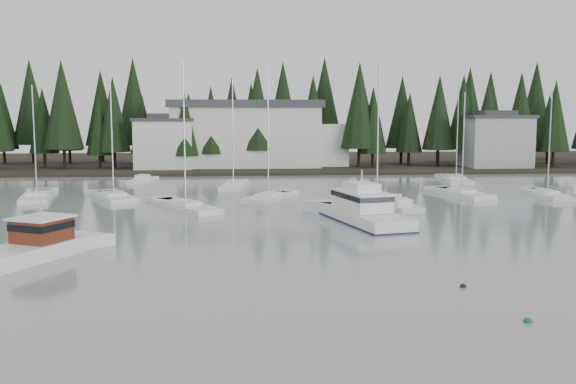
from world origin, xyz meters
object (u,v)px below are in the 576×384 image
Objects in this scene: house_west at (165,142)px; sailboat_6 at (37,198)px; sailboat_10 at (377,203)px; harbor_inn at (258,135)px; sailboat_12 at (114,198)px; sailboat_0 at (456,181)px; sailboat_11 at (547,196)px; house_east_a at (495,140)px; sailboat_2 at (233,187)px; cabin_cruiser_center at (363,213)px; runabout_3 at (143,181)px; sailboat_8 at (462,195)px; lobster_boat_brown at (24,251)px; sailboat_4 at (186,208)px; sailboat_3 at (268,199)px; runabout_1 at (402,208)px.

house_west is 0.75× the size of sailboat_6.
sailboat_6 is at bearing 100.64° from sailboat_10.
sailboat_12 is at bearing -113.75° from harbor_inn.
sailboat_0 is 26.22m from sailboat_10.
sailboat_0 reaches higher than sailboat_11.
sailboat_0 is 1.07× the size of sailboat_6.
sailboat_2 is at bearing -151.29° from house_east_a.
sailboat_6 is 36.23m from sailboat_10.
cabin_cruiser_center is 37.44m from sailboat_0.
sailboat_12 reaches higher than runabout_3.
sailboat_0 is at bearing -73.86° from sailboat_2.
house_east_a is 0.77× the size of sailboat_2.
sailboat_8 is (-17.51, -33.52, -4.85)m from house_east_a.
sailboat_10 is at bearing -76.52° from harbor_inn.
sailboat_8 is at bearing 172.12° from sailboat_0.
sailboat_4 is at bearing 5.67° from lobster_boat_brown.
sailboat_2 reaches higher than harbor_inn.
sailboat_11 is (8.98, -1.83, 0.01)m from sailboat_8.
sailboat_0 is 52.99m from sailboat_6.
sailboat_8 is at bearing -105.00° from sailboat_2.
house_east_a is 1.04× the size of lobster_boat_brown.
sailboat_3 is 11.54m from sailboat_10.
sailboat_3 is 2.25× the size of runabout_1.
sailboat_12 reaches higher than harbor_inn.
sailboat_6 reaches higher than house_east_a.
sailboat_3 reaches higher than lobster_boat_brown.
harbor_inn is at bearing -45.92° from sailboat_6.
lobster_boat_brown is 46.90m from runabout_3.
house_west reaches higher than cabin_cruiser_center.
lobster_boat_brown is at bearing 104.28° from cabin_cruiser_center.
harbor_inn reaches higher than lobster_boat_brown.
lobster_boat_brown is at bearing -176.35° from sailboat_6.
house_east_a is at bearing -84.24° from sailboat_12.
lobster_boat_brown is at bearing -131.48° from house_east_a.
sailboat_2 reaches higher than house_west.
sailboat_11 is at bearing -117.46° from sailboat_12.
harbor_inn is at bearing 42.45° from sailboat_11.
harbor_inn is 4.41× the size of runabout_3.
sailboat_6 is 1.93× the size of runabout_1.
sailboat_4 is 20.67m from runabout_1.
sailboat_6 is 8.41m from sailboat_12.
sailboat_0 is 2.03× the size of runabout_3.
sailboat_11 reaches higher than harbor_inn.
sailboat_12 reaches higher than cabin_cruiser_center.
house_west is 39.53m from sailboat_3.
lobster_boat_brown is at bearing 115.90° from sailboat_8.
sailboat_6 is at bearing 76.99° from sailboat_8.
sailboat_11 is at bearing -156.51° from sailboat_0.
harbor_inn is at bearing 35.27° from sailboat_10.
lobster_boat_brown is 23.09m from sailboat_4.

